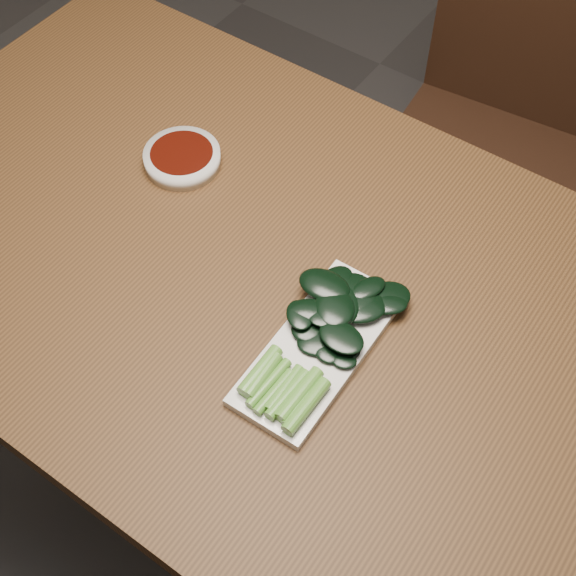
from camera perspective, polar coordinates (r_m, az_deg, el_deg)
The scene contains 6 objects.
ground at distance 1.80m, azimuth -0.60°, elevation -13.54°, with size 6.00×6.00×0.00m, color #2E2B2B.
table at distance 1.20m, azimuth -0.88°, elevation -1.19°, with size 1.40×0.80×0.75m.
chair_far at distance 1.77m, azimuth 15.07°, elevation 10.47°, with size 0.50×0.50×0.89m.
sauce_bowl at distance 1.29m, azimuth -7.53°, elevation 9.16°, with size 0.12×0.12×0.03m.
serving_plate at distance 1.07m, azimuth 2.19°, elevation -4.32°, with size 0.12×0.27×0.01m.
gai_lan at distance 1.07m, azimuth 2.88°, elevation -2.63°, with size 0.16×0.29×0.03m.
Camera 1 is at (0.41, -0.55, 1.67)m, focal length 50.00 mm.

